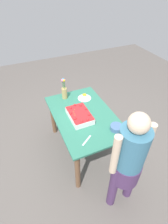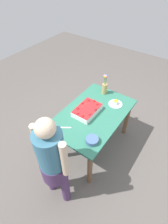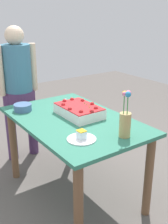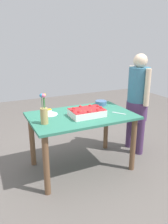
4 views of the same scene
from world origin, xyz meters
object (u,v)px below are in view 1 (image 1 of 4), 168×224
(serving_plate_with_slice, at_px, (84,97))
(flower_vase, at_px, (64,91))
(cake_knife, at_px, (87,140))
(fruit_bowl, at_px, (116,128))
(person_standing, at_px, (129,160))
(sheet_cake, at_px, (80,115))

(serving_plate_with_slice, bearing_deg, flower_vase, 64.17)
(cake_knife, height_order, flower_vase, flower_vase)
(flower_vase, relative_size, fruit_bowl, 2.13)
(fruit_bowl, bearing_deg, person_standing, 160.82)
(sheet_cake, distance_m, serving_plate_with_slice, 0.48)
(cake_knife, xyz_separation_m, flower_vase, (0.97, -0.05, 0.13))
(sheet_cake, xyz_separation_m, cake_knife, (-0.42, 0.08, -0.05))
(cake_knife, height_order, person_standing, person_standing)
(sheet_cake, xyz_separation_m, flower_vase, (0.55, 0.03, 0.08))
(serving_plate_with_slice, bearing_deg, person_standing, 176.51)
(serving_plate_with_slice, bearing_deg, cake_knife, 157.98)
(serving_plate_with_slice, bearing_deg, fruit_bowl, -173.07)
(person_standing, bearing_deg, serving_plate_with_slice, -3.49)
(flower_vase, height_order, fruit_bowl, flower_vase)
(fruit_bowl, height_order, person_standing, person_standing)
(sheet_cake, height_order, cake_knife, sheet_cake)
(sheet_cake, bearing_deg, cake_knife, 169.05)
(sheet_cake, xyz_separation_m, person_standing, (-0.92, -0.17, 0.05))
(serving_plate_with_slice, distance_m, person_standing, 1.34)
(serving_plate_with_slice, height_order, flower_vase, flower_vase)
(sheet_cake, distance_m, fruit_bowl, 0.54)
(cake_knife, bearing_deg, flower_vase, 52.76)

